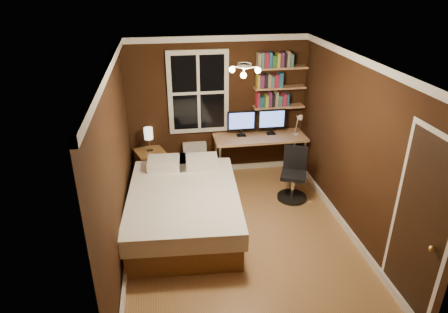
{
  "coord_description": "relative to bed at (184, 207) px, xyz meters",
  "views": [
    {
      "loc": [
        -0.96,
        -4.65,
        3.49
      ],
      "look_at": [
        -0.16,
        0.45,
        1.06
      ],
      "focal_mm": 32.0,
      "sensor_mm": 36.0,
      "label": 1
    }
  ],
  "objects": [
    {
      "name": "bookshelf_upper",
      "position": [
        1.84,
        1.62,
        1.63
      ],
      "size": [
        0.92,
        0.22,
        0.03
      ],
      "primitive_type": "cube",
      "color": "#B07E55",
      "rests_on": "wall_back"
    },
    {
      "name": "desk_lamp",
      "position": [
        2.14,
        1.34,
        0.68
      ],
      "size": [
        0.14,
        0.32,
        0.44
      ],
      "primitive_type": null,
      "color": "silver",
      "rests_on": "desk"
    },
    {
      "name": "desk",
      "position": [
        1.47,
        1.41,
        0.4
      ],
      "size": [
        1.64,
        0.62,
        0.78
      ],
      "color": "#B07E55",
      "rests_on": "ground"
    },
    {
      "name": "office_chair",
      "position": [
        1.84,
        0.54,
        0.01
      ],
      "size": [
        0.52,
        0.52,
        0.89
      ],
      "rotation": [
        0.0,
        0.0,
        -0.39
      ],
      "color": "black",
      "rests_on": "ground"
    },
    {
      "name": "books_row_middle",
      "position": [
        1.84,
        1.62,
        1.41
      ],
      "size": [
        0.42,
        0.16,
        0.23
      ],
      "primitive_type": null,
      "color": "navy",
      "rests_on": "bookshelf_middle"
    },
    {
      "name": "monitor_right",
      "position": [
        1.69,
        1.49,
        0.7
      ],
      "size": [
        0.5,
        0.12,
        0.46
      ],
      "primitive_type": null,
      "color": "black",
      "rests_on": "desk"
    },
    {
      "name": "bookshelf_middle",
      "position": [
        1.84,
        1.62,
        1.28
      ],
      "size": [
        0.92,
        0.22,
        0.03
      ],
      "primitive_type": "cube",
      "color": "#B07E55",
      "rests_on": "wall_back"
    },
    {
      "name": "ceiling_fixture",
      "position": [
        0.76,
        -0.46,
        2.08
      ],
      "size": [
        0.44,
        0.44,
        0.18
      ],
      "primitive_type": null,
      "color": "beige",
      "rests_on": "ceiling"
    },
    {
      "name": "bed",
      "position": [
        0.0,
        0.0,
        0.0
      ],
      "size": [
        1.7,
        2.27,
        0.74
      ],
      "rotation": [
        0.0,
        0.0,
        -0.06
      ],
      "color": "brown",
      "rests_on": "ground"
    },
    {
      "name": "wall_left",
      "position": [
        -0.84,
        -0.36,
        0.93
      ],
      "size": [
        0.04,
        4.2,
        2.5
      ],
      "primitive_type": "cube",
      "color": "black",
      "rests_on": "ground"
    },
    {
      "name": "wall_right",
      "position": [
        2.36,
        -0.36,
        0.93
      ],
      "size": [
        0.04,
        4.2,
        2.5
      ],
      "primitive_type": "cube",
      "color": "black",
      "rests_on": "ground"
    },
    {
      "name": "floor",
      "position": [
        0.76,
        -0.36,
        -0.32
      ],
      "size": [
        4.2,
        4.2,
        0.0
      ],
      "primitive_type": "plane",
      "color": "brown",
      "rests_on": "ground"
    },
    {
      "name": "nightstand",
      "position": [
        -0.49,
        1.49,
        -0.02
      ],
      "size": [
        0.6,
        0.6,
        0.59
      ],
      "primitive_type": "cube",
      "rotation": [
        0.0,
        0.0,
        0.32
      ],
      "color": "brown",
      "rests_on": "ground"
    },
    {
      "name": "door_knob",
      "position": [
        2.31,
        -2.21,
        0.68
      ],
      "size": [
        0.06,
        0.06,
        0.06
      ],
      "primitive_type": "sphere",
      "color": "gold",
      "rests_on": "door"
    },
    {
      "name": "books_row_lower",
      "position": [
        1.84,
        1.62,
        1.06
      ],
      "size": [
        0.6,
        0.16,
        0.23
      ],
      "primitive_type": null,
      "color": "maroon",
      "rests_on": "bookshelf_lower"
    },
    {
      "name": "monitor_left",
      "position": [
        1.14,
        1.49,
        0.7
      ],
      "size": [
        0.5,
        0.12,
        0.46
      ],
      "primitive_type": null,
      "color": "black",
      "rests_on": "desk"
    },
    {
      "name": "wall_back",
      "position": [
        0.76,
        1.74,
        0.93
      ],
      "size": [
        3.2,
        0.04,
        2.5
      ],
      "primitive_type": "cube",
      "color": "black",
      "rests_on": "ground"
    },
    {
      "name": "door",
      "position": [
        2.35,
        -1.91,
        0.71
      ],
      "size": [
        0.03,
        0.82,
        2.05
      ],
      "primitive_type": null,
      "color": "black",
      "rests_on": "ground"
    },
    {
      "name": "window",
      "position": [
        0.41,
        1.7,
        1.23
      ],
      "size": [
        1.06,
        0.06,
        1.46
      ],
      "primitive_type": "cube",
      "color": "silver",
      "rests_on": "wall_back"
    },
    {
      "name": "bookshelf_lower",
      "position": [
        1.84,
        1.62,
        0.93
      ],
      "size": [
        0.92,
        0.22,
        0.03
      ],
      "primitive_type": "cube",
      "color": "#B07E55",
      "rests_on": "wall_back"
    },
    {
      "name": "ceiling",
      "position": [
        0.76,
        -0.36,
        2.18
      ],
      "size": [
        3.2,
        4.2,
        0.02
      ],
      "primitive_type": "cube",
      "color": "white",
      "rests_on": "wall_back"
    },
    {
      "name": "bedside_lamp",
      "position": [
        -0.49,
        1.49,
        0.49
      ],
      "size": [
        0.15,
        0.15,
        0.43
      ],
      "primitive_type": null,
      "color": "beige",
      "rests_on": "nightstand"
    },
    {
      "name": "books_row_upper",
      "position": [
        1.84,
        1.62,
        1.76
      ],
      "size": [
        0.6,
        0.16,
        0.23
      ],
      "primitive_type": null,
      "color": "#285E2A",
      "rests_on": "bookshelf_upper"
    },
    {
      "name": "radiator",
      "position": [
        0.31,
        1.62,
        0.0
      ],
      "size": [
        0.42,
        0.15,
        0.63
      ],
      "primitive_type": "cube",
      "color": "beige",
      "rests_on": "ground"
    }
  ]
}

